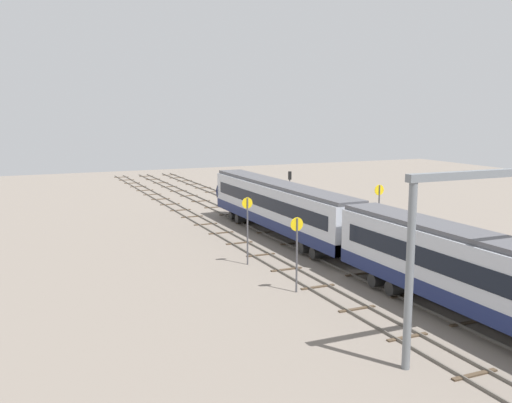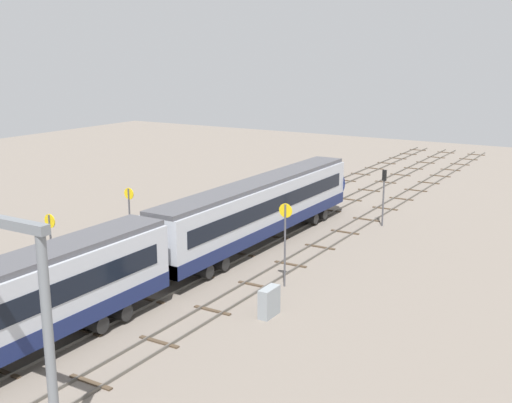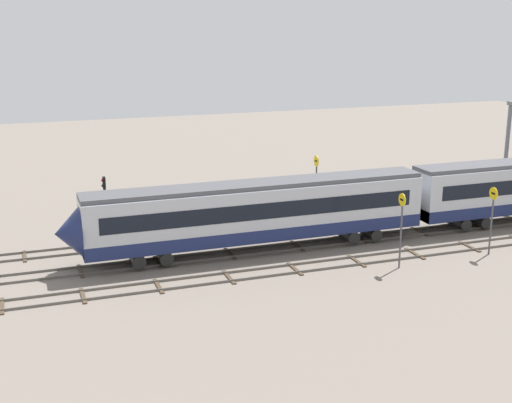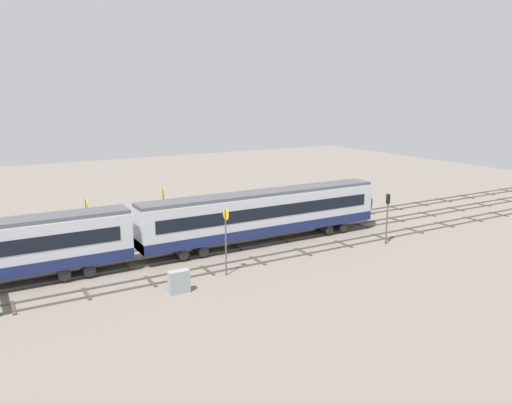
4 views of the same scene
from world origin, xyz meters
TOP-DOWN VIEW (x-y plane):
  - ground_plane at (0.00, 0.00)m, footprint 137.04×137.04m
  - track_near_foreground at (-0.00, -4.22)m, footprint 121.04×2.40m
  - track_with_train at (0.00, 0.00)m, footprint 121.04×2.40m
  - track_middle at (-0.00, 4.22)m, footprint 121.04×2.40m
  - speed_sign_near_foreground at (-1.47, -5.82)m, footprint 0.14×0.88m
  - speed_sign_mid_trackside at (-2.03, 6.20)m, footprint 0.14×0.82m
  - speed_sign_far_trackside at (-9.25, 5.93)m, footprint 0.14×0.86m
  - signal_light_trackside_approach at (15.13, -6.07)m, footprint 0.31×0.32m
  - relay_cabinet at (-5.93, -7.28)m, footprint 1.50×0.60m

SIDE VIEW (x-z plane):
  - ground_plane at x=0.00m, z-range 0.00..0.00m
  - track_middle at x=0.00m, z-range -0.01..0.15m
  - track_near_foreground at x=0.00m, z-range -0.01..0.15m
  - track_with_train at x=0.00m, z-range -0.01..0.15m
  - relay_cabinet at x=-5.93m, z-range 0.00..1.64m
  - speed_sign_far_trackside at x=-9.25m, z-range 0.68..5.45m
  - signal_light_trackside_approach at x=15.13m, z-range 0.72..5.48m
  - speed_sign_mid_trackside at x=-2.03m, z-range 0.67..5.68m
  - speed_sign_near_foreground at x=-1.47m, z-range 0.74..6.01m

